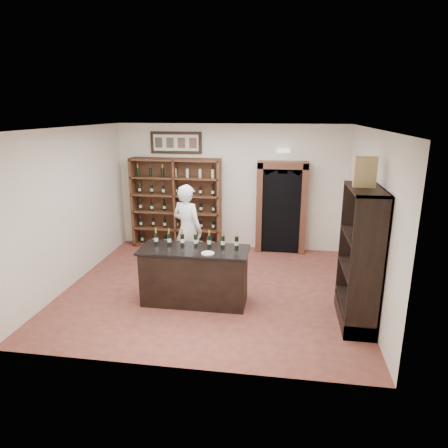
{
  "coord_description": "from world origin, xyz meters",
  "views": [
    {
      "loc": [
        1.28,
        -6.93,
        3.29
      ],
      "look_at": [
        0.19,
        0.3,
        1.21
      ],
      "focal_mm": 32.0,
      "sensor_mm": 36.0,
      "label": 1
    }
  ],
  "objects_px": {
    "side_cabinet": "(360,279)",
    "counter_bottle_0": "(156,238)",
    "wine_shelf": "(177,203)",
    "tasting_counter": "(195,276)",
    "wine_crate": "(365,172)",
    "shopkeeper": "(187,230)"
  },
  "relations": [
    {
      "from": "side_cabinet",
      "to": "counter_bottle_0",
      "type": "bearing_deg",
      "value": 172.64
    },
    {
      "from": "wine_shelf",
      "to": "tasting_counter",
      "type": "bearing_deg",
      "value": -69.44
    },
    {
      "from": "side_cabinet",
      "to": "wine_crate",
      "type": "height_order",
      "value": "wine_crate"
    },
    {
      "from": "wine_crate",
      "to": "side_cabinet",
      "type": "bearing_deg",
      "value": -26.75
    },
    {
      "from": "wine_crate",
      "to": "shopkeeper",
      "type": "bearing_deg",
      "value": 155.08
    },
    {
      "from": "counter_bottle_0",
      "to": "side_cabinet",
      "type": "bearing_deg",
      "value": -7.36
    },
    {
      "from": "wine_shelf",
      "to": "wine_crate",
      "type": "xyz_separation_m",
      "value": [
        3.75,
        -3.19,
        1.32
      ]
    },
    {
      "from": "tasting_counter",
      "to": "counter_bottle_0",
      "type": "height_order",
      "value": "counter_bottle_0"
    },
    {
      "from": "counter_bottle_0",
      "to": "wine_shelf",
      "type": "bearing_deg",
      "value": 97.76
    },
    {
      "from": "shopkeeper",
      "to": "wine_crate",
      "type": "distance_m",
      "value": 3.77
    },
    {
      "from": "wine_shelf",
      "to": "side_cabinet",
      "type": "xyz_separation_m",
      "value": [
        3.82,
        -3.23,
        -0.35
      ]
    },
    {
      "from": "tasting_counter",
      "to": "wine_crate",
      "type": "distance_m",
      "value": 3.29
    },
    {
      "from": "counter_bottle_0",
      "to": "shopkeeper",
      "type": "bearing_deg",
      "value": 76.1
    },
    {
      "from": "wine_crate",
      "to": "wine_shelf",
      "type": "bearing_deg",
      "value": 141.52
    },
    {
      "from": "wine_shelf",
      "to": "shopkeeper",
      "type": "distance_m",
      "value": 1.77
    },
    {
      "from": "wine_shelf",
      "to": "tasting_counter",
      "type": "xyz_separation_m",
      "value": [
        1.1,
        -2.93,
        -0.61
      ]
    },
    {
      "from": "wine_crate",
      "to": "tasting_counter",
      "type": "bearing_deg",
      "value": 176.29
    },
    {
      "from": "shopkeeper",
      "to": "counter_bottle_0",
      "type": "bearing_deg",
      "value": 99.86
    },
    {
      "from": "counter_bottle_0",
      "to": "side_cabinet",
      "type": "relative_size",
      "value": 0.14
    },
    {
      "from": "counter_bottle_0",
      "to": "wine_crate",
      "type": "height_order",
      "value": "wine_crate"
    },
    {
      "from": "tasting_counter",
      "to": "side_cabinet",
      "type": "distance_m",
      "value": 2.75
    },
    {
      "from": "counter_bottle_0",
      "to": "shopkeeper",
      "type": "distance_m",
      "value": 1.2
    }
  ]
}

